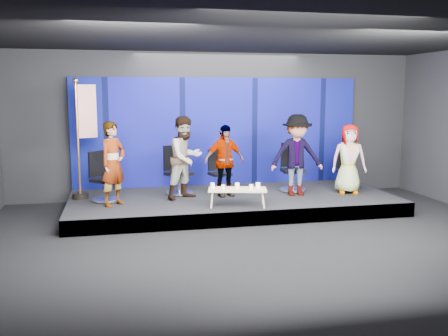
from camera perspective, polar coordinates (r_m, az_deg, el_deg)
The scene contains 21 objects.
ground at distance 8.71m, azimuth 4.82°, elevation -8.39°, with size 10.00×10.00×0.00m, color black.
room_walls at distance 8.33m, azimuth 5.03°, elevation 7.81°, with size 10.02×8.02×3.51m.
riser at distance 11.00m, azimuth 0.98°, elevation -3.94°, with size 7.00×3.00×0.30m, color black.
backdrop at distance 12.19m, azimuth -0.58°, elevation 4.18°, with size 7.00×0.08×2.60m, color #070E5B.
chair_a at distance 10.67m, azimuth -13.59°, elevation -1.89°, with size 0.83×0.83×1.04m.
panelist_a at distance 10.14m, azimuth -12.56°, elevation 0.48°, with size 0.62×0.40×1.69m, color black.
chair_b at distance 11.12m, azimuth -5.34°, elevation -1.19°, with size 0.84×0.84×1.08m.
panelist_b at distance 10.58m, azimuth -4.42°, elevation 1.17°, with size 0.85×0.66×1.75m, color black.
chair_c at distance 11.37m, azimuth -0.57°, elevation -1.14°, with size 0.65×0.65×0.96m.
panelist_c at distance 10.82m, azimuth 0.03°, elevation 0.85°, with size 0.91×0.38×1.56m, color black.
chair_d at distance 11.58m, azimuth 7.81°, elevation -0.82°, with size 0.66×0.66×1.10m.
panelist_d at distance 11.01m, azimuth 8.31°, elevation 1.46°, with size 1.15×0.66×1.78m, color black.
chair_e at distance 12.03m, azimuth 13.79°, elevation -0.86°, with size 0.65×0.65×0.96m.
panelist_e at distance 11.47m, azimuth 14.08°, elevation 1.02°, with size 0.76×0.49×1.56m, color black.
coffee_table at distance 9.91m, azimuth 1.54°, elevation -2.54°, with size 1.23×0.73×0.35m.
mug_a at distance 9.98m, azimuth -1.32°, elevation -2.00°, with size 0.09×0.09×0.10m, color white.
mug_b at distance 9.85m, azimuth -0.09°, elevation -2.18°, with size 0.07×0.07×0.09m, color white.
mug_c at distance 9.96m, azimuth 1.52°, elevation -2.00°, with size 0.09×0.09×0.11m, color white.
mug_d at distance 9.87m, azimuth 3.11°, elevation -2.15°, with size 0.08×0.08×0.09m, color white.
mug_e at distance 9.99m, azimuth 3.90°, elevation -1.98°, with size 0.09×0.09×0.11m, color white.
flag_stand at distance 10.96m, azimuth -15.73°, elevation 3.61°, with size 0.57×0.35×2.55m.
Camera 1 is at (-2.48, -7.95, 2.54)m, focal length 40.00 mm.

